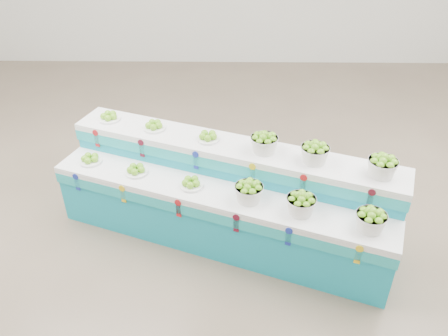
{
  "coord_description": "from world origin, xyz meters",
  "views": [
    {
      "loc": [
        -0.22,
        -4.04,
        3.49
      ],
      "look_at": [
        -0.27,
        -0.17,
        0.87
      ],
      "focal_mm": 36.95,
      "sensor_mm": 36.0,
      "label": 1
    }
  ],
  "objects": [
    {
      "name": "plate_upper_right",
      "position": [
        -0.45,
        0.14,
        1.07
      ],
      "size": [
        0.32,
        0.32,
        0.1
      ],
      "primitive_type": "cylinder",
      "rotation": [
        0.0,
        0.0,
        -0.36
      ],
      "color": "white",
      "rests_on": "display_stand"
    },
    {
      "name": "basket_lower_left",
      "position": [
        -0.03,
        -0.5,
        0.83
      ],
      "size": [
        0.36,
        0.36,
        0.21
      ],
      "primitive_type": null,
      "rotation": [
        0.0,
        0.0,
        -0.36
      ],
      "color": "silver",
      "rests_on": "display_stand"
    },
    {
      "name": "basket_lower_mid",
      "position": [
        0.45,
        -0.68,
        0.83
      ],
      "size": [
        0.36,
        0.36,
        0.21
      ],
      "primitive_type": null,
      "rotation": [
        0.0,
        0.0,
        -0.36
      ],
      "color": "silver",
      "rests_on": "display_stand"
    },
    {
      "name": "basket_upper_right",
      "position": [
        1.2,
        -0.48,
        1.13
      ],
      "size": [
        0.36,
        0.36,
        0.21
      ],
      "primitive_type": null,
      "rotation": [
        0.0,
        0.0,
        -0.36
      ],
      "color": "silver",
      "rests_on": "display_stand"
    },
    {
      "name": "display_stand",
      "position": [
        -0.27,
        -0.17,
        0.51
      ],
      "size": [
        3.7,
        2.14,
        1.02
      ],
      "primitive_type": null,
      "rotation": [
        0.0,
        0.0,
        -0.36
      ],
      "color": "#179CB5",
      "rests_on": "ground"
    },
    {
      "name": "plate_lower_mid",
      "position": [
        -1.2,
        -0.06,
        0.77
      ],
      "size": [
        0.32,
        0.32,
        0.1
      ],
      "primitive_type": "cylinder",
      "rotation": [
        0.0,
        0.0,
        -0.36
      ],
      "color": "white",
      "rests_on": "display_stand"
    },
    {
      "name": "basket_upper_left",
      "position": [
        0.13,
        -0.08,
        1.13
      ],
      "size": [
        0.36,
        0.36,
        0.21
      ],
      "primitive_type": null,
      "rotation": [
        0.0,
        0.0,
        -0.36
      ],
      "color": "silver",
      "rests_on": "display_stand"
    },
    {
      "name": "plate_lower_right",
      "position": [
        -0.6,
        -0.28,
        0.77
      ],
      "size": [
        0.32,
        0.32,
        0.1
      ],
      "primitive_type": "cylinder",
      "rotation": [
        0.0,
        0.0,
        -0.36
      ],
      "color": "white",
      "rests_on": "display_stand"
    },
    {
      "name": "plate_upper_mid",
      "position": [
        -1.04,
        0.36,
        1.07
      ],
      "size": [
        0.32,
        0.32,
        0.1
      ],
      "primitive_type": "cylinder",
      "rotation": [
        0.0,
        0.0,
        -0.36
      ],
      "color": "white",
      "rests_on": "display_stand"
    },
    {
      "name": "plate_lower_left",
      "position": [
        -1.74,
        0.15,
        0.77
      ],
      "size": [
        0.32,
        0.32,
        0.1
      ],
      "primitive_type": "cylinder",
      "rotation": [
        0.0,
        0.0,
        -0.36
      ],
      "color": "white",
      "rests_on": "display_stand"
    },
    {
      "name": "basket_upper_mid",
      "position": [
        0.61,
        -0.26,
        1.13
      ],
      "size": [
        0.36,
        0.36,
        0.21
      ],
      "primitive_type": null,
      "rotation": [
        0.0,
        0.0,
        -0.36
      ],
      "color": "silver",
      "rests_on": "display_stand"
    },
    {
      "name": "ground",
      "position": [
        0.0,
        0.0,
        0.0
      ],
      "size": [
        10.0,
        10.0,
        0.0
      ],
      "primitive_type": "plane",
      "color": "brown",
      "rests_on": "ground"
    },
    {
      "name": "basket_lower_right",
      "position": [
        1.04,
        -0.9,
        0.83
      ],
      "size": [
        0.36,
        0.36,
        0.21
      ],
      "primitive_type": null,
      "rotation": [
        0.0,
        0.0,
        -0.36
      ],
      "color": "silver",
      "rests_on": "display_stand"
    },
    {
      "name": "plate_upper_left",
      "position": [
        -1.58,
        0.56,
        1.07
      ],
      "size": [
        0.32,
        0.32,
        0.1
      ],
      "primitive_type": "cylinder",
      "rotation": [
        0.0,
        0.0,
        -0.36
      ],
      "color": "white",
      "rests_on": "display_stand"
    }
  ]
}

